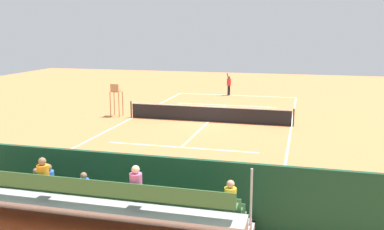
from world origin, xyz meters
The scene contains 11 objects.
ground_plane centered at (0.00, 0.00, 0.00)m, with size 60.00×60.00×0.00m, color #D17542.
court_line_markings centered at (0.00, -0.04, 0.00)m, with size 10.10×22.20×0.01m.
tennis_net centered at (0.00, 0.00, 0.50)m, with size 10.30×0.10×1.07m.
backdrop_wall centered at (0.00, 14.00, 1.00)m, with size 18.00×0.16×2.00m, color #194228.
bleacher_stand centered at (0.07, 15.38, 0.96)m, with size 9.06×2.40×2.48m.
umpire_chair centered at (6.20, -0.15, 1.31)m, with size 0.67×0.67×2.14m.
courtside_bench centered at (-1.63, 13.27, 0.56)m, with size 1.80×0.40×0.93m.
equipment_bag centered at (0.19, 13.40, 0.18)m, with size 0.90×0.36×0.36m, color black.
tennis_player centered at (0.64, -10.93, 1.02)m, with size 0.44×0.56×1.93m.
tennis_racket centered at (1.69, -10.68, 0.01)m, with size 0.39×0.59×0.03m.
tennis_ball_near centered at (1.79, -9.09, 0.03)m, with size 0.07×0.07×0.07m, color #CCDB33.
Camera 1 is at (-5.62, 25.46, 5.66)m, focal length 40.49 mm.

